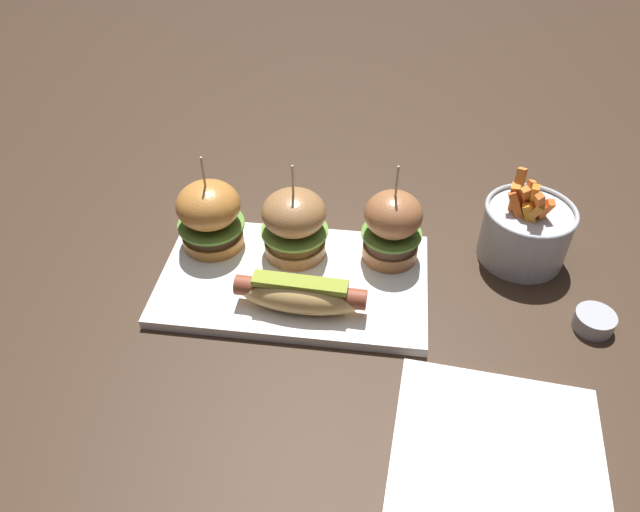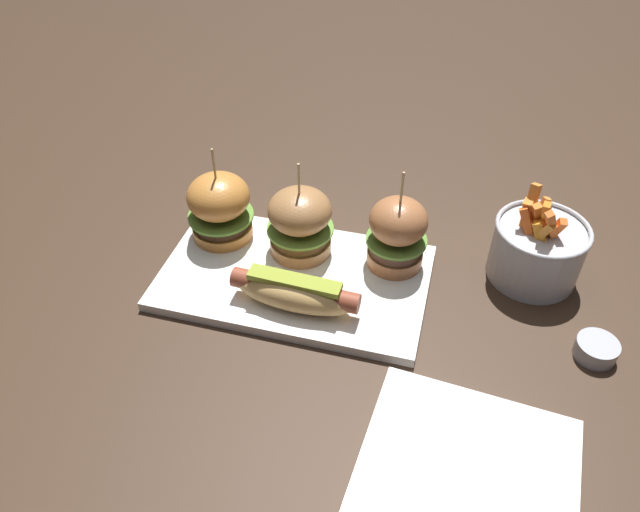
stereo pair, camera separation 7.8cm
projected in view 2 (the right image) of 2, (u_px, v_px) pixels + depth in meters
ground_plane at (295, 281)px, 0.82m from camera, size 3.00×3.00×0.00m
platter_main at (295, 277)px, 0.82m from camera, size 0.36×0.21×0.01m
hot_dog at (295, 292)px, 0.75m from camera, size 0.17×0.06×0.05m
slider_left at (220, 206)px, 0.84m from camera, size 0.09×0.09×0.14m
slider_center at (300, 222)px, 0.82m from camera, size 0.09×0.09×0.14m
slider_right at (397, 233)px, 0.79m from camera, size 0.08×0.08×0.15m
fries_bucket at (537, 250)px, 0.80m from camera, size 0.12×0.12×0.14m
sauce_ramekin at (596, 349)px, 0.72m from camera, size 0.05×0.05×0.02m
side_plate at (465, 481)px, 0.60m from camera, size 0.23×0.23×0.01m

